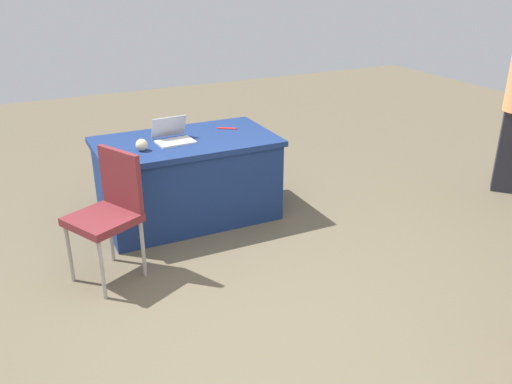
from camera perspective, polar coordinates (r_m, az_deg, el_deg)
The scene contains 6 objects.
ground_plane at distance 3.72m, azimuth -0.37°, elevation -13.50°, with size 14.40×14.40×0.00m, color brown.
table_foreground at distance 4.98m, azimuth -7.30°, elevation 1.42°, with size 1.61×0.93×0.77m.
chair_aisle at distance 4.07m, azimuth -15.34°, elevation -1.60°, with size 0.59×0.59×0.98m.
laptop_silver at distance 4.79m, azimuth -8.80°, elevation 5.80°, with size 0.33×0.31×0.21m.
yarn_ball at distance 4.60m, azimuth -12.07°, elevation 4.92°, with size 0.10×0.10×0.10m, color beige.
scissors_red at distance 5.12m, azimuth -3.09°, elevation 6.78°, with size 0.18×0.04×0.01m, color red.
Camera 1 is at (1.30, 2.67, 2.23)m, focal length 37.57 mm.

